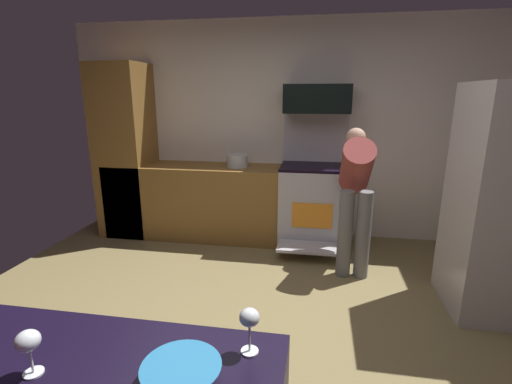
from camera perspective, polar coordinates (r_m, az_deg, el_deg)
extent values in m
cube|color=olive|center=(2.89, -1.79, -22.39)|extent=(5.20, 4.80, 0.02)
cube|color=silver|center=(4.63, 3.87, 9.41)|extent=(5.20, 0.12, 2.60)
cube|color=brown|center=(4.63, -7.94, -1.44)|extent=(2.40, 0.60, 0.90)
cube|color=brown|center=(4.90, -19.50, 5.94)|extent=(0.60, 0.60, 2.10)
cube|color=#B6B3B9|center=(4.40, 8.76, -2.20)|extent=(0.76, 0.64, 0.92)
cube|color=black|center=(4.29, 9.01, 3.89)|extent=(0.76, 0.64, 0.03)
cube|color=#B6B3B9|center=(4.53, 9.23, 8.38)|extent=(0.76, 0.06, 0.58)
cube|color=orange|center=(4.09, 8.67, -3.65)|extent=(0.44, 0.01, 0.28)
cube|color=#B6B3B9|center=(4.06, 8.45, -8.49)|extent=(0.72, 0.32, 0.03)
cube|color=black|center=(4.31, 9.45, 14.05)|extent=(0.74, 0.38, 0.32)
cylinder|color=slate|center=(3.68, 13.59, -6.34)|extent=(0.14, 0.14, 0.86)
cylinder|color=slate|center=(3.70, 16.24, -6.43)|extent=(0.14, 0.14, 0.86)
cylinder|color=#993E3A|center=(3.72, 15.28, 3.81)|extent=(0.30, 0.62, 0.61)
sphere|color=tan|center=(3.94, 15.19, 8.13)|extent=(0.20, 0.20, 0.20)
cone|color=teal|center=(1.24, -11.45, -25.99)|extent=(0.24, 0.24, 0.06)
cylinder|color=silver|center=(1.44, -31.17, -22.84)|extent=(0.06, 0.06, 0.01)
cylinder|color=silver|center=(1.42, -31.42, -21.45)|extent=(0.01, 0.01, 0.08)
ellipsoid|color=silver|center=(1.38, -31.84, -18.98)|extent=(0.07, 0.07, 0.07)
cylinder|color=silver|center=(1.34, -0.99, -23.42)|extent=(0.06, 0.06, 0.01)
cylinder|color=silver|center=(1.31, -1.00, -21.67)|extent=(0.01, 0.01, 0.10)
ellipsoid|color=silver|center=(1.27, -1.02, -18.82)|extent=(0.07, 0.07, 0.06)
cylinder|color=silver|center=(4.40, -2.90, 4.86)|extent=(0.25, 0.25, 0.15)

